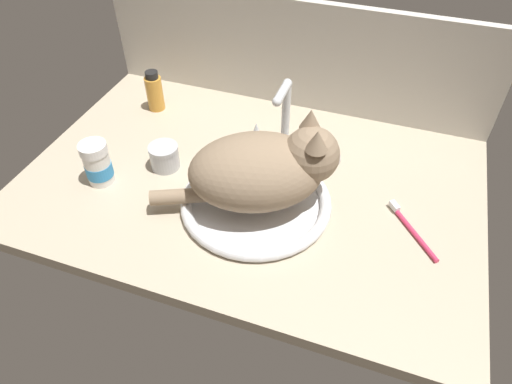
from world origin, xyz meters
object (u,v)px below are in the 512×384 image
Objects in this scene: sink_basin at (256,202)px; toothbrush at (411,229)px; amber_bottle at (154,92)px; pill_bottle at (98,164)px; cat at (267,168)px; faucet at (284,126)px; metal_jar at (164,157)px.

sink_basin is 32.89cm from toothbrush.
toothbrush is (32.69, 3.55, -0.47)cm from sink_basin.
pill_bottle is at bearing -85.63° from amber_bottle.
toothbrush is (30.57, 2.58, -9.79)cm from cat.
faucet is 39.16cm from amber_bottle.
metal_jar is at bearing 170.96° from cat.
metal_jar reaches higher than sink_basin.
faucet is (0.00, 20.30, 6.39)cm from sink_basin.
pill_bottle reaches higher than sink_basin.
amber_bottle is (-38.55, 6.48, -2.27)cm from faucet.
cat reaches higher than metal_jar.
amber_bottle is at bearing 161.93° from toothbrush.
metal_jar is 25.76cm from amber_bottle.
cat reaches higher than sink_basin.
sink_basin is at bearing -11.97° from metal_jar.
faucet is 2.80× the size of metal_jar.
amber_bottle reaches higher than metal_jar.
pill_bottle is at bearing -145.98° from faucet.
cat reaches higher than amber_bottle.
pill_bottle is 0.76× the size of toothbrush.
pill_bottle is at bearing -173.50° from sink_basin.
faucet is 1.43× the size of toothbrush.
faucet is at bearing 34.02° from pill_bottle.
pill_bottle is (-11.55, -9.35, 1.85)cm from metal_jar.
metal_jar is 0.62× the size of amber_bottle.
faucet reaches higher than pill_bottle.
faucet is at bearing 96.27° from cat.
metal_jar is (-24.64, 5.23, 1.89)cm from sink_basin.
amber_bottle is at bearing 122.83° from metal_jar.
faucet reaches higher than amber_bottle.
metal_jar is 0.67× the size of pill_bottle.
cat is 2.76× the size of toothbrush.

